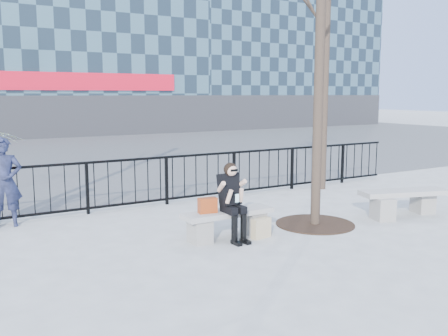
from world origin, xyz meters
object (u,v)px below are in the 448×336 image
bench_main (228,221)px  bench_second (404,200)px  seated_woman (233,202)px  standing_man (5,182)px

bench_main → bench_second: bench_second is taller
bench_main → seated_woman: (0.00, -0.16, 0.37)m
bench_second → standing_man: size_ratio=1.08×
seated_woman → standing_man: standing_man is taller
bench_main → bench_second: size_ratio=0.90×
seated_woman → bench_second: bearing=-5.0°
standing_man → seated_woman: bearing=-35.3°
bench_main → seated_woman: bearing=-90.0°
seated_woman → standing_man: bearing=137.2°
bench_second → seated_woman: size_ratio=1.37×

